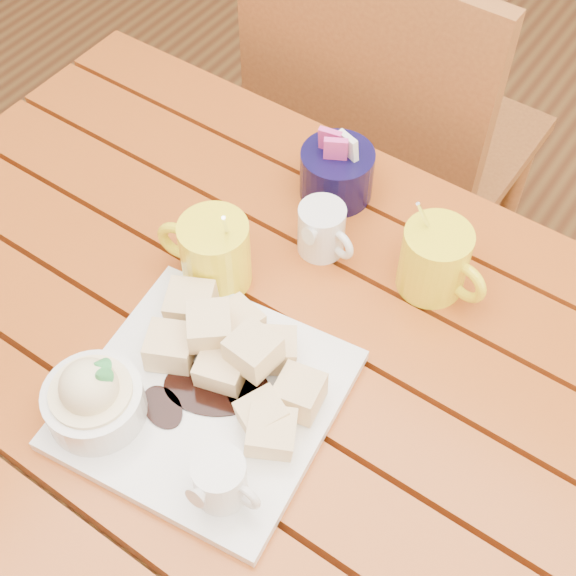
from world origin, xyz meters
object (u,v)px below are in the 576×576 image
Objects in this scene: table at (262,391)px; coffee_mug_right at (436,260)px; dessert_plate at (184,392)px; coffee_mug_left at (213,252)px; chair_far at (384,142)px.

coffee_mug_right is (0.13, 0.21, 0.16)m from table.
dessert_plate is 0.20m from coffee_mug_left.
table is 7.86× the size of coffee_mug_left.
chair_far is at bearing 100.72° from dessert_plate.
dessert_plate is 0.33× the size of chair_far.
table is at bearing -109.84° from coffee_mug_right.
coffee_mug_left is at bearing 117.79° from dessert_plate.
coffee_mug_right reaches higher than table.
coffee_mug_left is at bearing 94.78° from chair_far.
dessert_plate is at bearing 100.72° from chair_far.
coffee_mug_right is (0.15, 0.33, 0.02)m from dessert_plate.
table is 8.08× the size of coffee_mug_right.
coffee_mug_left is 0.16× the size of chair_far.
chair_far is at bearing 83.40° from coffee_mug_left.
coffee_mug_left is 1.03× the size of coffee_mug_right.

